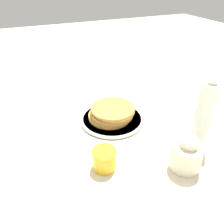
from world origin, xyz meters
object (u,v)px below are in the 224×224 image
Objects in this scene: water_bottle_near at (204,115)px; cream_jug at (186,155)px; plate at (112,119)px; juice_glass at (104,159)px; pancake_stack at (112,112)px.

cream_jug is at bearing -147.40° from water_bottle_near.
plate is 3.45× the size of juice_glass.
juice_glass is 0.30× the size of water_bottle_near.
pancake_stack is 0.35m from water_bottle_near.
plate is at bearing 61.48° from juice_glass.
juice_glass is at bearing 176.24° from water_bottle_near.
pancake_stack is at bearing 72.70° from plate.
cream_jug is at bearing -71.61° from plate.
plate is at bearing -107.30° from pancake_stack.
pancake_stack is at bearing 131.83° from water_bottle_near.
cream_jug reaches higher than pancake_stack.
juice_glass is at bearing -118.45° from pancake_stack.
pancake_stack is 0.75× the size of water_bottle_near.
water_bottle_near is (0.35, -0.02, 0.09)m from juice_glass.
pancake_stack is 0.26m from juice_glass.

